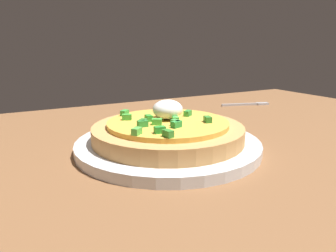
# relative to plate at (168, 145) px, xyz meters

# --- Properties ---
(dining_table) EXTENTS (1.15, 0.85, 0.03)m
(dining_table) POSITION_rel_plate_xyz_m (-0.03, 0.06, -0.02)
(dining_table) COLOR brown
(dining_table) RESTS_ON ground
(plate) EXTENTS (0.25, 0.25, 0.01)m
(plate) POSITION_rel_plate_xyz_m (0.00, 0.00, 0.00)
(plate) COLOR silver
(plate) RESTS_ON dining_table
(pizza) EXTENTS (0.21, 0.21, 0.05)m
(pizza) POSITION_rel_plate_xyz_m (-0.00, -0.00, 0.02)
(pizza) COLOR tan
(pizza) RESTS_ON plate
(fork) EXTENTS (0.12, 0.04, 0.01)m
(fork) POSITION_rel_plate_xyz_m (-0.33, -0.19, -0.00)
(fork) COLOR #B7B7BC
(fork) RESTS_ON dining_table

